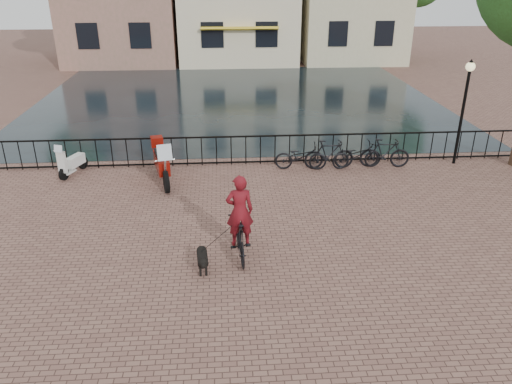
{
  "coord_description": "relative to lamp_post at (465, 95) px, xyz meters",
  "views": [
    {
      "loc": [
        -0.77,
        -8.05,
        6.22
      ],
      "look_at": [
        0.0,
        3.0,
        1.2
      ],
      "focal_mm": 35.0,
      "sensor_mm": 36.0,
      "label": 1
    }
  ],
  "objects": [
    {
      "name": "ground",
      "position": [
        -7.2,
        -7.6,
        -2.38
      ],
      "size": [
        100.0,
        100.0,
        0.0
      ],
      "primitive_type": "plane",
      "color": "brown",
      "rests_on": "ground"
    },
    {
      "name": "motorcycle",
      "position": [
        -9.9,
        -0.97,
        -1.59
      ],
      "size": [
        1.04,
        2.28,
        1.58
      ],
      "rotation": [
        0.0,
        0.0,
        0.24
      ],
      "color": "maroon",
      "rests_on": "ground"
    },
    {
      "name": "canal_water",
      "position": [
        -7.2,
        9.7,
        -2.38
      ],
      "size": [
        20.0,
        20.0,
        0.0
      ],
      "primitive_type": "plane",
      "color": "black",
      "rests_on": "ground"
    },
    {
      "name": "dog",
      "position": [
        -8.5,
        -6.15,
        -2.09
      ],
      "size": [
        0.35,
        0.87,
        0.57
      ],
      "rotation": [
        0.0,
        0.0,
        0.09
      ],
      "color": "black",
      "rests_on": "ground"
    },
    {
      "name": "scooter",
      "position": [
        -12.87,
        -0.11,
        -1.77
      ],
      "size": [
        0.82,
        1.35,
        1.21
      ],
      "rotation": [
        0.0,
        0.0,
        -0.37
      ],
      "color": "silver",
      "rests_on": "ground"
    },
    {
      "name": "lamp_post",
      "position": [
        0.0,
        0.0,
        0.0
      ],
      "size": [
        0.3,
        0.3,
        3.45
      ],
      "color": "black",
      "rests_on": "ground"
    },
    {
      "name": "parked_bike_1",
      "position": [
        -4.45,
        -0.2,
        -1.88
      ],
      "size": [
        1.67,
        0.5,
        1.0
      ],
      "primitive_type": "imported",
      "rotation": [
        0.0,
        0.0,
        1.59
      ],
      "color": "black",
      "rests_on": "ground"
    },
    {
      "name": "cyclist",
      "position": [
        -7.64,
        -5.59,
        -1.47
      ],
      "size": [
        0.79,
        1.79,
        2.4
      ],
      "rotation": [
        0.0,
        0.0,
        3.2
      ],
      "color": "black",
      "rests_on": "ground"
    },
    {
      "name": "parked_bike_3",
      "position": [
        -2.55,
        -0.2,
        -1.88
      ],
      "size": [
        1.7,
        0.64,
        1.0
      ],
      "primitive_type": "imported",
      "rotation": [
        0.0,
        0.0,
        1.47
      ],
      "color": "black",
      "rests_on": "ground"
    },
    {
      "name": "parked_bike_2",
      "position": [
        -3.5,
        -0.2,
        -1.93
      ],
      "size": [
        1.77,
        0.79,
        0.9
      ],
      "primitive_type": "imported",
      "rotation": [
        0.0,
        0.0,
        1.69
      ],
      "color": "black",
      "rests_on": "ground"
    },
    {
      "name": "railing",
      "position": [
        -7.2,
        0.4,
        -1.87
      ],
      "size": [
        20.0,
        0.05,
        1.02
      ],
      "color": "black",
      "rests_on": "ground"
    },
    {
      "name": "parked_bike_0",
      "position": [
        -5.4,
        -0.2,
        -1.93
      ],
      "size": [
        1.77,
        0.79,
        0.9
      ],
      "primitive_type": "imported",
      "rotation": [
        0.0,
        0.0,
        1.46
      ],
      "color": "black",
      "rests_on": "ground"
    }
  ]
}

